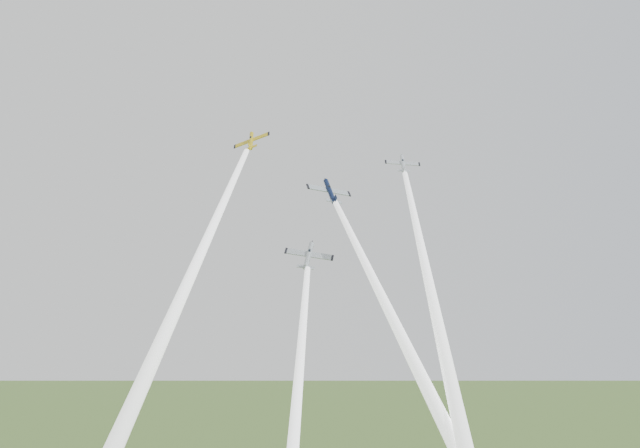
{
  "coord_description": "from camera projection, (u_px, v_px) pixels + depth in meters",
  "views": [
    {
      "loc": [
        -16.94,
        -137.38,
        76.24
      ],
      "look_at": [
        0.0,
        -6.0,
        92.0
      ],
      "focal_mm": 45.0,
      "sensor_mm": 36.0,
      "label": 1
    }
  ],
  "objects": [
    {
      "name": "plane_yellow",
      "position": [
        251.0,
        141.0,
        140.35
      ],
      "size": [
        7.04,
        8.08,
        7.39
      ],
      "primitive_type": null,
      "rotation": [
        0.78,
        -0.31,
        -0.38
      ],
      "color": "gold"
    },
    {
      "name": "smoke_trail_yellow",
      "position": [
        192.0,
        272.0,
        113.64
      ],
      "size": [
        19.14,
        44.05,
        46.01
      ],
      "primitive_type": null,
      "rotation": [
        -0.79,
        0.0,
        -0.38
      ],
      "color": "white"
    },
    {
      "name": "plane_navy",
      "position": [
        330.0,
        191.0,
        139.47
      ],
      "size": [
        9.35,
        8.94,
        7.54
      ],
      "primitive_type": null,
      "rotation": [
        0.78,
        0.1,
        0.28
      ],
      "color": "#0C1738"
    },
    {
      "name": "smoke_trail_navy",
      "position": [
        395.0,
        323.0,
        115.88
      ],
      "size": [
        14.0,
        41.83,
        42.46
      ],
      "primitive_type": null,
      "rotation": [
        -0.79,
        0.0,
        0.28
      ],
      "color": "white"
    },
    {
      "name": "plane_silver_right",
      "position": [
        403.0,
        164.0,
        147.9
      ],
      "size": [
        7.16,
        5.8,
        5.71
      ],
      "primitive_type": null,
      "rotation": [
        0.78,
        0.06,
        -0.07
      ],
      "color": "silver"
    },
    {
      "name": "smoke_trail_silver_right",
      "position": [
        433.0,
        299.0,
        119.21
      ],
      "size": [
        5.7,
        48.82,
        48.29
      ],
      "primitive_type": null,
      "rotation": [
        -0.79,
        0.0,
        -0.07
      ],
      "color": "white"
    },
    {
      "name": "plane_silver_low",
      "position": [
        309.0,
        256.0,
        131.17
      ],
      "size": [
        9.84,
        7.86,
        7.76
      ],
      "primitive_type": null,
      "rotation": [
        0.78,
        0.16,
        -0.19
      ],
      "color": "#A2A9AF"
    },
    {
      "name": "smoke_trail_silver_low",
      "position": [
        294.0,
        437.0,
        102.8
      ],
      "size": [
        11.13,
        47.78,
        47.72
      ],
      "primitive_type": null,
      "rotation": [
        -0.79,
        0.0,
        -0.19
      ],
      "color": "white"
    }
  ]
}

